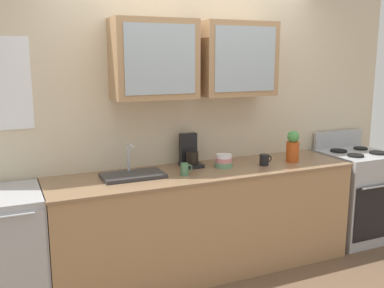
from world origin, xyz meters
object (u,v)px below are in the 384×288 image
at_px(bowl_stack, 224,161).
at_px(vase, 293,147).
at_px(sink_faucet, 133,175).
at_px(cup_near_sink, 185,169).
at_px(stove_range, 355,195).
at_px(dishwasher, 1,254).
at_px(cup_near_bowls, 264,160).
at_px(coffee_maker, 190,154).

bearing_deg(bowl_stack, vase, -6.97).
distance_m(sink_faucet, cup_near_sink, 0.43).
height_order(stove_range, dishwasher, stove_range).
xyz_separation_m(sink_faucet, cup_near_sink, (0.41, -0.12, 0.03)).
bearing_deg(cup_near_sink, cup_near_bowls, 1.42).
bearing_deg(coffee_maker, cup_near_sink, -121.19).
distance_m(stove_range, dishwasher, 3.38).
bearing_deg(dishwasher, stove_range, 0.07).
distance_m(sink_faucet, dishwasher, 1.13).
height_order(sink_faucet, vase, vase).
relative_size(cup_near_sink, coffee_maker, 0.36).
distance_m(cup_near_sink, coffee_maker, 0.33).
bearing_deg(cup_near_sink, sink_faucet, 163.78).
relative_size(vase, coffee_maker, 1.00).
xyz_separation_m(cup_near_bowls, dishwasher, (-2.21, 0.05, -0.51)).
relative_size(sink_faucet, vase, 1.71).
bearing_deg(vase, cup_near_bowls, -177.20).
xyz_separation_m(stove_range, bowl_stack, (-1.53, 0.04, 0.50)).
bearing_deg(bowl_stack, dishwasher, -178.65).
bearing_deg(coffee_maker, vase, -14.37).
relative_size(dishwasher, coffee_maker, 3.14).
height_order(stove_range, coffee_maker, coffee_maker).
xyz_separation_m(dishwasher, coffee_maker, (1.59, 0.20, 0.56)).
bearing_deg(stove_range, cup_near_bowls, -177.11).
bearing_deg(stove_range, vase, -177.08).
bearing_deg(cup_near_bowls, stove_range, 2.89).
distance_m(stove_range, sink_faucet, 2.41).
xyz_separation_m(sink_faucet, vase, (1.51, -0.08, 0.12)).
bearing_deg(vase, dishwasher, 179.12).
xyz_separation_m(stove_range, vase, (-0.85, -0.04, 0.59)).
bearing_deg(dishwasher, vase, -0.88).
relative_size(cup_near_bowls, coffee_maker, 0.42).
height_order(sink_faucet, cup_near_sink, sink_faucet).
height_order(bowl_stack, cup_near_sink, bowl_stack).
relative_size(sink_faucet, cup_near_bowls, 4.08).
xyz_separation_m(bowl_stack, coffee_maker, (-0.26, 0.16, 0.05)).
height_order(stove_range, bowl_stack, stove_range).
relative_size(cup_near_bowls, dishwasher, 0.13).
bearing_deg(coffee_maker, dishwasher, -172.83).
relative_size(stove_range, vase, 3.74).
distance_m(bowl_stack, dishwasher, 1.92).
height_order(bowl_stack, vase, vase).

